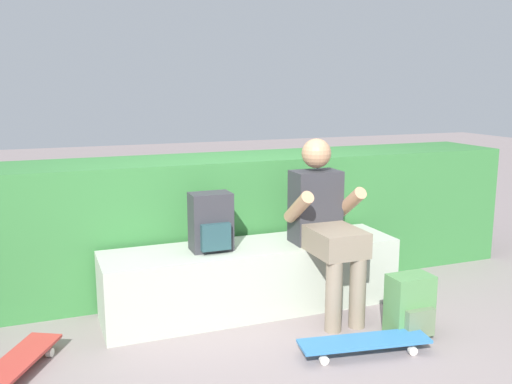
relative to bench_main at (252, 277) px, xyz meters
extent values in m
plane|color=gray|center=(0.00, -0.41, -0.24)|extent=(24.00, 24.00, 0.00)
cube|color=#ABB4A2|center=(0.00, 0.00, 0.00)|extent=(2.12, 0.52, 0.48)
cube|color=#333338|center=(0.45, -0.08, 0.50)|extent=(0.34, 0.22, 0.52)
sphere|color=tan|center=(0.45, -0.08, 0.88)|extent=(0.21, 0.21, 0.21)
cube|color=gray|center=(0.45, -0.39, 0.32)|extent=(0.32, 0.40, 0.17)
cylinder|color=gray|center=(0.36, -0.54, 0.00)|extent=(0.11, 0.11, 0.48)
cylinder|color=gray|center=(0.54, -0.54, 0.00)|extent=(0.11, 0.11, 0.48)
cylinder|color=tan|center=(0.25, -0.22, 0.54)|extent=(0.09, 0.33, 0.27)
cylinder|color=tan|center=(0.65, -0.22, 0.54)|extent=(0.09, 0.33, 0.27)
cube|color=teal|center=(0.38, -0.89, -0.16)|extent=(0.82, 0.32, 0.02)
cylinder|color=silver|center=(0.67, -0.86, -0.21)|extent=(0.06, 0.04, 0.05)
cylinder|color=silver|center=(0.65, -1.01, -0.21)|extent=(0.06, 0.04, 0.05)
cylinder|color=silver|center=(0.12, -0.77, -0.21)|extent=(0.06, 0.04, 0.05)
cylinder|color=silver|center=(0.09, -0.92, -0.21)|extent=(0.06, 0.04, 0.05)
cube|color=#BC3833|center=(-1.59, -0.45, -0.16)|extent=(0.56, 0.80, 0.02)
cylinder|color=silver|center=(-1.52, -0.17, -0.21)|extent=(0.05, 0.06, 0.05)
cylinder|color=silver|center=(-1.39, -0.24, -0.21)|extent=(0.05, 0.06, 0.05)
cube|color=#333338|center=(-0.31, 0.00, 0.44)|extent=(0.28, 0.18, 0.40)
cube|color=#25464B|center=(-0.31, -0.11, 0.36)|extent=(0.20, 0.05, 0.18)
cube|color=#51894C|center=(0.80, -0.76, -0.04)|extent=(0.28, 0.18, 0.40)
cube|color=#617654|center=(0.80, -0.87, -0.12)|extent=(0.20, 0.05, 0.18)
cube|color=#357639|center=(0.05, 0.67, 0.28)|extent=(4.90, 0.71, 1.03)
camera|label=1|loc=(-1.37, -3.61, 1.37)|focal=39.62mm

